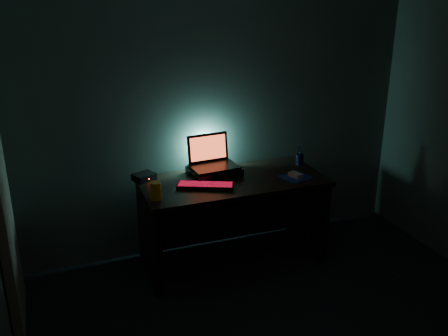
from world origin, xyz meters
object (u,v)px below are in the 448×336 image
(pen_cup, at_px, (300,159))
(juice_glass, at_px, (156,191))
(keyboard, at_px, (205,185))
(laptop, at_px, (212,159))
(mouse, at_px, (296,175))
(router, at_px, (144,177))

(pen_cup, relative_size, juice_glass, 0.70)
(keyboard, relative_size, pen_cup, 4.89)
(pen_cup, bearing_deg, juice_glass, -167.55)
(keyboard, bearing_deg, laptop, 86.28)
(laptop, relative_size, mouse, 3.56)
(laptop, xyz_separation_m, pen_cup, (0.79, -0.08, -0.07))
(pen_cup, bearing_deg, laptop, 174.45)
(juice_glass, bearing_deg, mouse, 1.54)
(laptop, bearing_deg, juice_glass, -150.90)
(keyboard, distance_m, pen_cup, 0.97)
(router, bearing_deg, mouse, -41.87)
(juice_glass, bearing_deg, keyboard, 12.83)
(mouse, distance_m, pen_cup, 0.33)
(juice_glass, bearing_deg, router, 90.00)
(pen_cup, bearing_deg, mouse, -124.08)
(keyboard, height_order, juice_glass, juice_glass)
(laptop, relative_size, keyboard, 0.87)
(mouse, bearing_deg, juice_glass, 164.47)
(laptop, distance_m, mouse, 0.71)
(laptop, xyz_separation_m, router, (-0.57, 0.03, -0.09))
(keyboard, distance_m, router, 0.52)
(router, bearing_deg, keyboard, -61.12)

